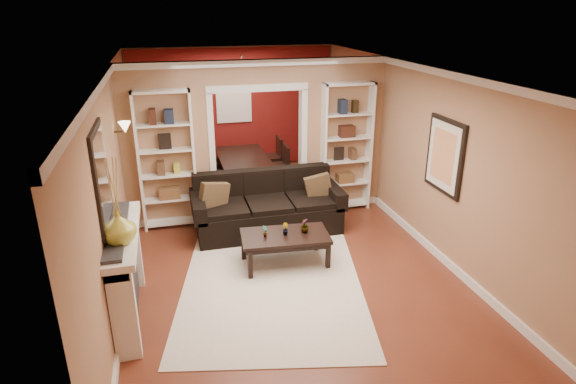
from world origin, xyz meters
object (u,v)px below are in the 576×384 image
object	(u,v)px
bookshelf_left	(167,161)
dining_table	(245,171)
coffee_table	(285,249)
bookshelf_right	(346,148)
sofa	(267,204)
fireplace	(129,275)

from	to	relation	value
bookshelf_left	dining_table	xyz separation A→B (m)	(1.55, 1.65, -0.84)
coffee_table	bookshelf_right	bearing A→B (deg)	52.73
bookshelf_right	sofa	bearing A→B (deg)	-159.66
sofa	fireplace	bearing A→B (deg)	-136.78
sofa	bookshelf_left	bearing A→B (deg)	159.31
bookshelf_left	dining_table	size ratio (longest dim) A/B	1.29
fireplace	dining_table	size ratio (longest dim) A/B	0.95
coffee_table	bookshelf_left	distance (m)	2.50
coffee_table	fireplace	world-z (taller)	fireplace
bookshelf_left	bookshelf_right	xyz separation A→B (m)	(3.10, 0.00, 0.00)
fireplace	dining_table	distance (m)	4.68
coffee_table	fireplace	size ratio (longest dim) A/B	0.73
sofa	bookshelf_left	world-z (taller)	bookshelf_left
bookshelf_right	bookshelf_left	bearing A→B (deg)	180.00
sofa	coffee_table	size ratio (longest dim) A/B	1.97
sofa	dining_table	world-z (taller)	sofa
bookshelf_right	dining_table	xyz separation A→B (m)	(-1.55, 1.65, -0.84)
coffee_table	dining_table	distance (m)	3.39
coffee_table	bookshelf_left	size ratio (longest dim) A/B	0.54
coffee_table	dining_table	size ratio (longest dim) A/B	0.69
sofa	bookshelf_right	distance (m)	1.80
bookshelf_left	bookshelf_right	bearing A→B (deg)	0.00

